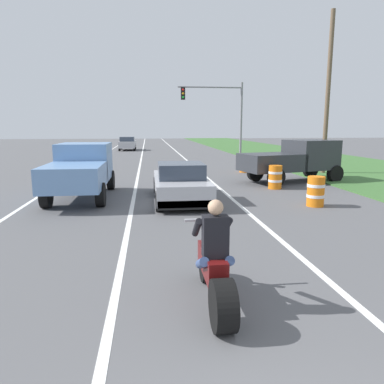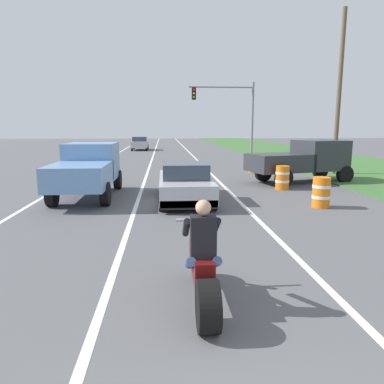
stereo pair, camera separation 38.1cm
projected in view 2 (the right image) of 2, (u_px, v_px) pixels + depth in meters
The scene contains 14 objects.
lane_stripe_left_solid at pixel (86, 172), 21.05m from camera, with size 0.14×120.00×0.01m, color white.
lane_stripe_right_solid at pixel (208, 171), 21.61m from camera, with size 0.14×120.00×0.01m, color white.
lane_stripe_centre_dashed at pixel (148, 171), 21.33m from camera, with size 0.14×120.00×0.01m, color white.
grass_verge_right at pixel (369, 169), 22.39m from camera, with size 10.00×120.00×0.06m, color #3D6B33.
motorcycle_with_rider at pixel (203, 270), 5.15m from camera, with size 0.70×2.21×1.62m.
sports_car_silver at pixel (185, 183), 12.77m from camera, with size 1.84×4.30×1.37m.
pickup_truck_left_lane_light_blue at pixel (88, 168), 13.40m from camera, with size 2.02×4.80×1.98m.
pickup_truck_right_shoulder_dark_grey at pixel (303, 159), 16.99m from camera, with size 5.14×3.14×1.98m.
traffic_light_mast_near at pixel (232, 108), 27.85m from camera, with size 5.09×0.34×6.00m.
utility_pole_roadside at pixel (339, 94), 19.21m from camera, with size 0.24×0.24×8.68m, color brown.
construction_barrel_nearest at pixel (321, 192), 11.75m from camera, with size 0.58×0.58×1.00m.
construction_barrel_mid at pixel (282, 178), 15.13m from camera, with size 0.58×0.58×1.00m.
construction_barrel_far at pixel (254, 164), 20.70m from camera, with size 0.58×0.58×1.00m.
distant_car_far_ahead at pixel (140, 143), 40.64m from camera, with size 1.80×4.00×1.50m.
Camera 2 is at (-0.86, -1.34, 2.62)m, focal length 33.63 mm.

